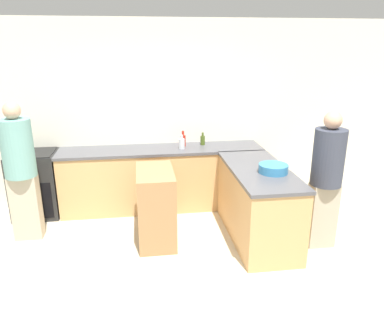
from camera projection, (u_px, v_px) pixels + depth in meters
The scene contains 12 objects.
ground_plane at pixel (177, 290), 3.76m from camera, with size 14.00×14.00×0.00m, color beige.
wall_back at pixel (159, 114), 5.55m from camera, with size 8.00×0.06×2.70m.
counter_back at pixel (162, 178), 5.53m from camera, with size 2.93×0.61×0.92m.
counter_peninsula at pixel (257, 203), 4.67m from camera, with size 0.69×1.61×0.92m.
range_oven at pixel (36, 184), 5.29m from camera, with size 0.63×0.59×0.93m.
island_table at pixel (156, 206), 4.59m from camera, with size 0.44×0.81×0.91m.
mixing_bowl at pixel (273, 169), 4.36m from camera, with size 0.34×0.34×0.10m.
olive_oil_bottle at pixel (203, 140), 5.56m from camera, with size 0.07×0.07×0.19m.
hot_sauce_bottle at pixel (183, 140), 5.47m from camera, with size 0.08×0.08×0.23m.
vinegar_bottle_clear at pixel (182, 143), 5.35m from camera, with size 0.09×0.09×0.20m.
person_by_range at pixel (20, 168), 4.50m from camera, with size 0.37×0.37×1.72m.
person_at_peninsula at pixel (326, 177), 4.33m from camera, with size 0.36×0.36×1.65m.
Camera 1 is at (-0.30, -3.17, 2.36)m, focal length 35.00 mm.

